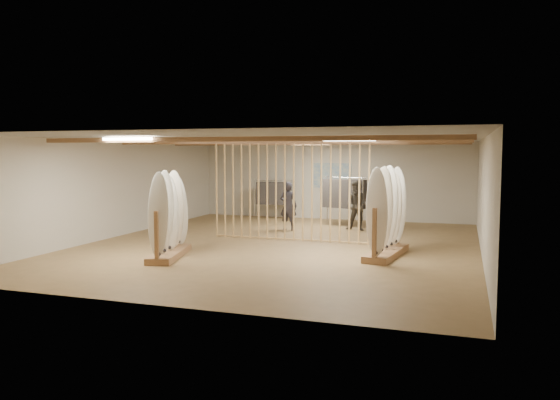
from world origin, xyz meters
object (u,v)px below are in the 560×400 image
(clothing_rack_a, at_px, (274,193))
(shopper_a, at_px, (288,203))
(shopper_b, at_px, (357,202))
(rack_left, at_px, (169,228))
(rack_right, at_px, (387,227))
(clothing_rack_b, at_px, (344,194))

(clothing_rack_a, distance_m, shopper_a, 3.00)
(shopper_a, relative_size, shopper_b, 0.98)
(rack_left, bearing_deg, rack_right, 5.14)
(rack_right, height_order, clothing_rack_a, rack_right)
(rack_right, bearing_deg, clothing_rack_a, 136.44)
(rack_left, distance_m, shopper_a, 5.27)
(shopper_b, bearing_deg, rack_right, -62.59)
(clothing_rack_b, xyz_separation_m, shopper_b, (0.59, -0.82, -0.20))
(clothing_rack_a, height_order, shopper_b, shopper_b)
(clothing_rack_a, bearing_deg, rack_left, -93.26)
(rack_right, bearing_deg, shopper_b, 117.11)
(rack_left, distance_m, clothing_rack_a, 7.76)
(rack_left, relative_size, clothing_rack_a, 1.48)
(clothing_rack_b, bearing_deg, shopper_a, -119.28)
(clothing_rack_a, height_order, clothing_rack_b, clothing_rack_b)
(rack_left, xyz_separation_m, clothing_rack_a, (-0.13, 7.75, 0.27))
(rack_right, relative_size, clothing_rack_a, 1.53)
(rack_left, height_order, shopper_a, rack_left)
(clothing_rack_b, relative_size, shopper_b, 0.94)
(rack_left, distance_m, clothing_rack_b, 7.11)
(clothing_rack_a, xyz_separation_m, clothing_rack_b, (2.90, -1.22, 0.14))
(shopper_a, bearing_deg, clothing_rack_b, -131.14)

